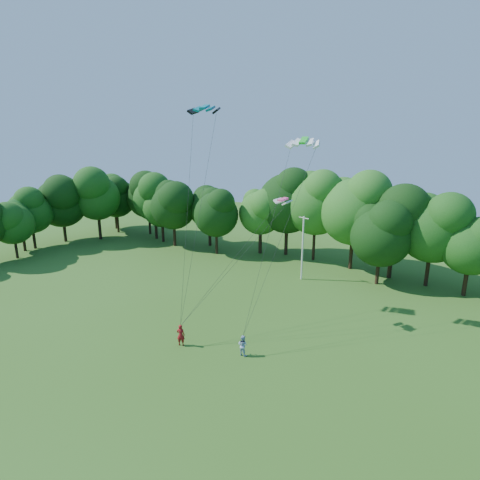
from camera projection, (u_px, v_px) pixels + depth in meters
The scene contains 10 objects.
ground at pixel (122, 432), 21.97m from camera, with size 160.00×160.00×0.00m, color #335D19.
utility_pole at pixel (303, 247), 46.02m from camera, with size 1.52×0.67×8.04m.
kite_flyer_left at pixel (181, 335), 31.30m from camera, with size 0.69×0.45×1.88m, color maroon.
kite_flyer_right at pixel (243, 345), 29.87m from camera, with size 0.83×0.64×1.70m, color #9CB2D9.
kite_teal at pixel (205, 107), 35.40m from camera, with size 3.24×2.06×0.56m.
kite_green at pixel (304, 140), 33.07m from camera, with size 3.05×1.70×0.69m.
kite_pink at pixel (283, 199), 33.14m from camera, with size 1.96×1.50×0.30m.
tree_back_west at pixel (161, 205), 63.75m from camera, with size 7.04×7.04×10.25m.
tree_back_center at pixel (395, 218), 45.75m from camera, with size 8.43×8.43×12.26m.
tree_flank_west at pixel (20, 216), 58.20m from camera, with size 6.17×6.17×8.97m.
Camera 1 is at (15.87, -11.76, 16.40)m, focal length 28.00 mm.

